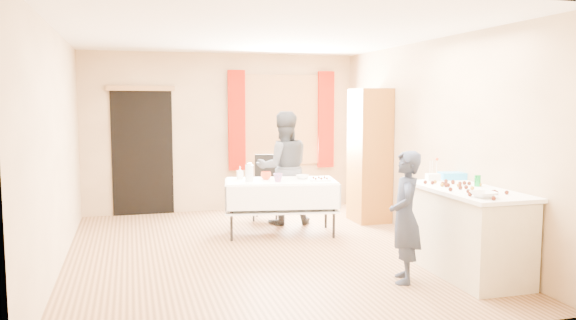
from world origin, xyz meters
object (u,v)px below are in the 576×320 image
object	(u,v)px
party_table	(281,202)
chair	(267,200)
counter	(466,232)
cabinet	(370,155)
woman	(284,168)
girl	(405,217)

from	to	relation	value
party_table	chair	xyz separation A→B (m)	(0.05, 1.03, -0.15)
counter	chair	xyz separation A→B (m)	(-1.37, 3.27, -0.16)
cabinet	woman	bearing A→B (deg)	172.33
cabinet	woman	xyz separation A→B (m)	(-1.30, 0.17, -0.17)
counter	chair	bearing A→B (deg)	112.69
party_table	girl	size ratio (longest dim) A/B	1.22
chair	party_table	bearing A→B (deg)	-71.49
chair	girl	bearing A→B (deg)	-58.25
party_table	chair	bearing A→B (deg)	97.16
cabinet	party_table	distance (m)	1.68
chair	girl	world-z (taller)	girl
cabinet	woman	world-z (taller)	cabinet
cabinet	chair	bearing A→B (deg)	159.37
party_table	girl	distance (m)	2.40
cabinet	party_table	size ratio (longest dim) A/B	1.23
cabinet	counter	xyz separation A→B (m)	(-0.10, -2.72, -0.55)
girl	woman	xyz separation A→B (m)	(-0.46, 2.95, 0.17)
party_table	woman	world-z (taller)	woman
chair	woman	xyz separation A→B (m)	(0.17, -0.38, 0.54)
party_table	woman	size ratio (longest dim) A/B	0.97
girl	party_table	bearing A→B (deg)	-142.19
chair	girl	size ratio (longest dim) A/B	0.74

